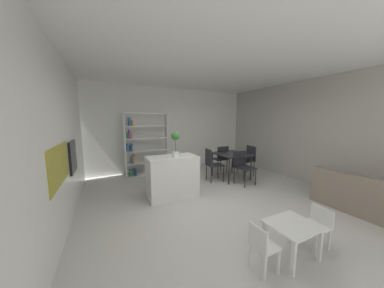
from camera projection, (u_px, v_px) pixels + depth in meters
ground_plane at (213, 206)px, 3.66m from camera, size 8.77×8.77×0.00m
ceiling_slab at (215, 58)px, 3.29m from camera, size 6.37×6.39×0.06m
back_partition at (165, 129)px, 6.30m from camera, size 6.37×0.06×2.84m
right_partition_gray at (312, 132)px, 4.84m from camera, size 0.06×6.39×2.84m
tall_cabinet_run_left at (26, 146)px, 2.26m from camera, size 0.62×5.76×2.84m
cabinet_niche_splashback at (59, 165)px, 2.49m from camera, size 0.01×1.16×0.56m
built_in_oven at (73, 156)px, 3.39m from camera, size 0.06×0.61×0.59m
kitchen_island at (172, 176)px, 4.09m from camera, size 1.11×0.62×0.93m
potted_plant_on_island at (175, 141)px, 3.97m from camera, size 0.18×0.18×0.55m
open_bookshelf at (142, 145)px, 5.63m from camera, size 1.32×0.31×1.97m
child_table at (292, 229)px, 2.25m from camera, size 0.58×0.49×0.45m
child_chair_right at (316, 224)px, 2.48m from camera, size 0.34×0.34×0.54m
child_chair_left at (262, 246)px, 2.04m from camera, size 0.26×0.26×0.57m
dining_table at (231, 156)px, 5.34m from camera, size 0.90×0.97×0.76m
dining_chair_far at (221, 157)px, 5.81m from camera, size 0.42×0.42×0.91m
dining_chair_window_side at (248, 158)px, 5.63m from camera, size 0.46×0.49×0.94m
dining_chair_island_side at (212, 162)px, 5.07m from camera, size 0.49×0.46×0.93m
dining_chair_near at (242, 164)px, 4.90m from camera, size 0.49×0.49×0.89m
sofa at (378, 203)px, 3.22m from camera, size 0.87×1.94×0.74m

